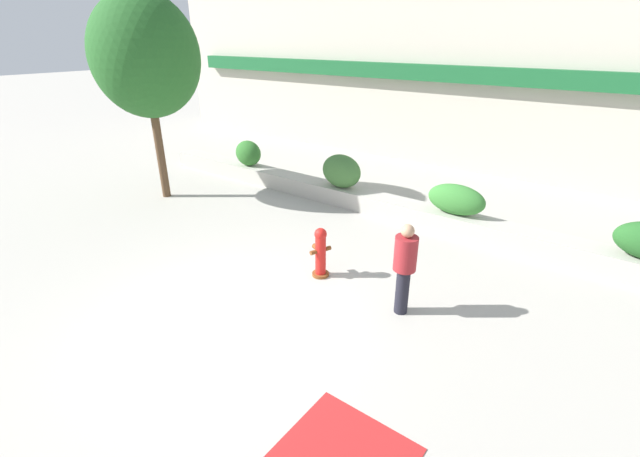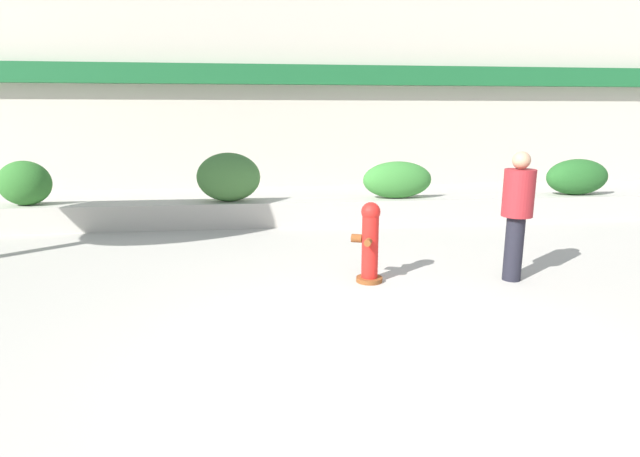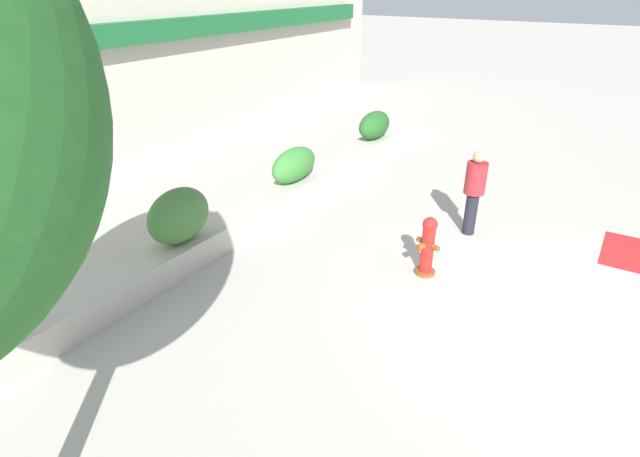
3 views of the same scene
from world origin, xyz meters
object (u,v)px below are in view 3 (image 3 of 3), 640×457
hedge_bush_1 (179,216)px  fire_hydrant (428,246)px  hedge_bush_2 (294,165)px  pedestrian (474,188)px  hedge_bush_3 (374,125)px

hedge_bush_1 → fire_hydrant: bearing=-61.4°
fire_hydrant → hedge_bush_2: bearing=69.7°
fire_hydrant → pedestrian: pedestrian is taller
hedge_bush_2 → hedge_bush_3: size_ratio=1.05×
hedge_bush_1 → hedge_bush_3: hedge_bush_1 is taller
hedge_bush_3 → pedestrian: pedestrian is taller
hedge_bush_2 → hedge_bush_1: bearing=180.0°
hedge_bush_2 → fire_hydrant: size_ratio=1.33×
hedge_bush_1 → hedge_bush_2: (3.44, 0.00, -0.10)m
hedge_bush_2 → pedestrian: bearing=-82.0°
hedge_bush_3 → pedestrian: size_ratio=0.79×
hedge_bush_3 → hedge_bush_1: bearing=180.0°
fire_hydrant → pedestrian: bearing=-4.6°
hedge_bush_2 → hedge_bush_3: (3.98, 0.00, 0.01)m
hedge_bush_3 → fire_hydrant: bearing=-145.0°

